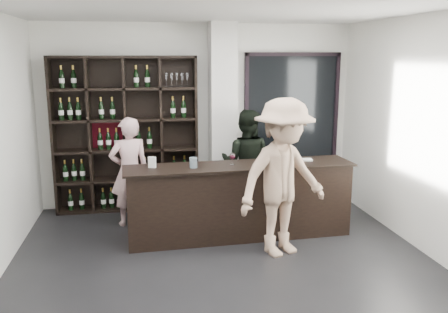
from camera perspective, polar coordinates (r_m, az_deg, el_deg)
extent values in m
cube|color=black|center=(5.47, 0.55, -14.05)|extent=(5.00, 5.50, 0.01)
cube|color=silver|center=(7.47, -0.18, 4.75)|extent=(0.40, 0.40, 2.90)
cube|color=black|center=(7.97, 8.12, 4.73)|extent=(1.60, 0.08, 2.10)
cube|color=black|center=(7.97, 8.12, 4.73)|extent=(1.48, 0.02, 1.98)
cube|color=black|center=(6.36, 1.90, -5.50)|extent=(2.95, 0.55, 0.97)
cube|color=black|center=(6.22, 1.93, -1.12)|extent=(3.03, 0.63, 0.03)
imported|color=#D2A5A5|center=(6.88, -11.30, -1.79)|extent=(0.65, 0.51, 1.56)
imported|color=black|center=(7.18, 2.69, -0.75)|extent=(0.96, 0.87, 1.62)
imported|color=tan|center=(5.74, 7.12, -2.59)|extent=(1.42, 1.13, 1.92)
cylinder|color=#97AEBB|center=(6.05, -3.70, -0.74)|extent=(0.13, 0.13, 0.13)
cube|color=white|center=(6.57, 10.00, -0.38)|extent=(0.14, 0.14, 0.02)
cube|color=white|center=(6.11, -8.64, -0.69)|extent=(0.10, 0.08, 0.14)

